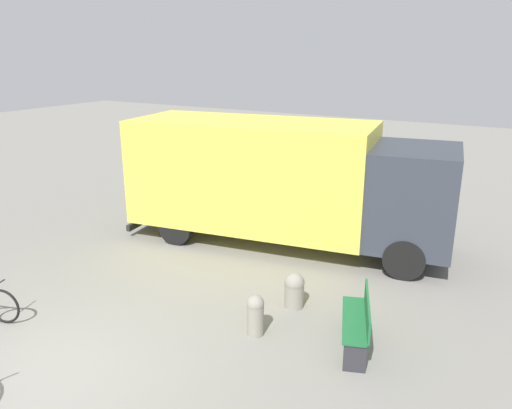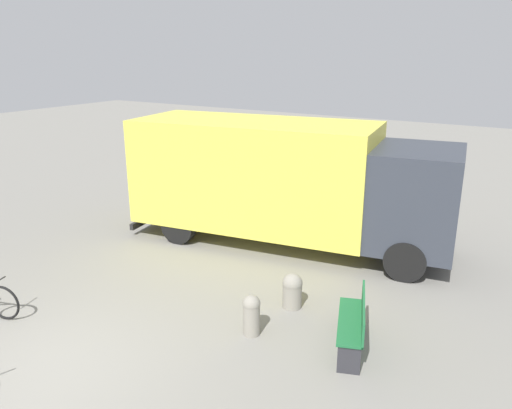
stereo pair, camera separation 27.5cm
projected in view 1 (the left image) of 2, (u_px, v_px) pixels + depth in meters
ground_plane at (41, 379)px, 7.31m from camera, size 60.00×60.00×0.00m
delivery_truck at (282, 178)px, 12.02m from camera, size 8.01×3.49×2.98m
park_bench at (359, 320)px, 7.99m from camera, size 0.89×1.54×0.86m
bollard_near_bench at (255, 313)px, 8.35m from camera, size 0.30×0.30×0.73m
bollard_far_bench at (294, 289)px, 9.27m from camera, size 0.38×0.38×0.68m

